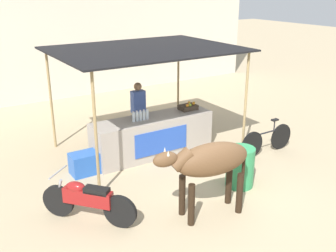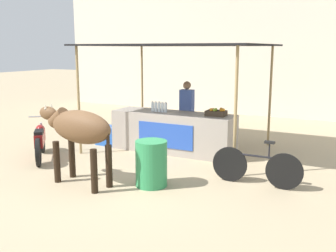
{
  "view_description": "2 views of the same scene",
  "coord_description": "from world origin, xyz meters",
  "px_view_note": "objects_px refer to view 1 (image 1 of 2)",
  "views": [
    {
      "loc": [
        -4.41,
        -5.5,
        3.96
      ],
      "look_at": [
        -0.13,
        1.29,
        1.04
      ],
      "focal_mm": 42.0,
      "sensor_mm": 36.0,
      "label": 1
    },
    {
      "loc": [
        4.1,
        -6.06,
        2.47
      ],
      "look_at": [
        0.47,
        1.02,
        0.89
      ],
      "focal_mm": 42.0,
      "sensor_mm": 36.0,
      "label": 2
    }
  ],
  "objects_px": {
    "vendor_behind_counter": "(138,113)",
    "water_barrel": "(240,167)",
    "cow": "(209,162)",
    "fruit_crate": "(188,107)",
    "bicycle_leaning": "(267,140)",
    "stall_counter": "(153,136)",
    "cooler_box": "(84,163)",
    "motorcycle_parked": "(87,199)"
  },
  "relations": [
    {
      "from": "vendor_behind_counter",
      "to": "cow",
      "type": "relative_size",
      "value": 0.89
    },
    {
      "from": "bicycle_leaning",
      "to": "motorcycle_parked",
      "type": "bearing_deg",
      "value": -174.6
    },
    {
      "from": "water_barrel",
      "to": "cow",
      "type": "bearing_deg",
      "value": -157.5
    },
    {
      "from": "fruit_crate",
      "to": "vendor_behind_counter",
      "type": "xyz_separation_m",
      "value": [
        -1.05,
        0.71,
        -0.18
      ]
    },
    {
      "from": "stall_counter",
      "to": "cow",
      "type": "bearing_deg",
      "value": -100.01
    },
    {
      "from": "vendor_behind_counter",
      "to": "water_barrel",
      "type": "distance_m",
      "value": 3.19
    },
    {
      "from": "vendor_behind_counter",
      "to": "stall_counter",
      "type": "bearing_deg",
      "value": -91.43
    },
    {
      "from": "stall_counter",
      "to": "cooler_box",
      "type": "distance_m",
      "value": 1.82
    },
    {
      "from": "fruit_crate",
      "to": "motorcycle_parked",
      "type": "distance_m",
      "value": 4.04
    },
    {
      "from": "stall_counter",
      "to": "vendor_behind_counter",
      "type": "height_order",
      "value": "vendor_behind_counter"
    },
    {
      "from": "fruit_crate",
      "to": "cow",
      "type": "distance_m",
      "value": 3.28
    },
    {
      "from": "motorcycle_parked",
      "to": "bicycle_leaning",
      "type": "xyz_separation_m",
      "value": [
        4.83,
        0.46,
        -0.08
      ]
    },
    {
      "from": "cow",
      "to": "vendor_behind_counter",
      "type": "bearing_deg",
      "value": 81.76
    },
    {
      "from": "cooler_box",
      "to": "cow",
      "type": "height_order",
      "value": "cow"
    },
    {
      "from": "water_barrel",
      "to": "motorcycle_parked",
      "type": "relative_size",
      "value": 0.59
    },
    {
      "from": "stall_counter",
      "to": "fruit_crate",
      "type": "xyz_separation_m",
      "value": [
        1.07,
        0.05,
        0.55
      ]
    },
    {
      "from": "fruit_crate",
      "to": "water_barrel",
      "type": "height_order",
      "value": "fruit_crate"
    },
    {
      "from": "cooler_box",
      "to": "water_barrel",
      "type": "relative_size",
      "value": 0.71
    },
    {
      "from": "vendor_behind_counter",
      "to": "bicycle_leaning",
      "type": "height_order",
      "value": "vendor_behind_counter"
    },
    {
      "from": "water_barrel",
      "to": "motorcycle_parked",
      "type": "bearing_deg",
      "value": 172.05
    },
    {
      "from": "fruit_crate",
      "to": "bicycle_leaning",
      "type": "bearing_deg",
      "value": -47.83
    },
    {
      "from": "cow",
      "to": "motorcycle_parked",
      "type": "height_order",
      "value": "cow"
    },
    {
      "from": "water_barrel",
      "to": "stall_counter",
      "type": "bearing_deg",
      "value": 107.21
    },
    {
      "from": "fruit_crate",
      "to": "cow",
      "type": "xyz_separation_m",
      "value": [
        -1.57,
        -2.88,
        -0.0
      ]
    },
    {
      "from": "vendor_behind_counter",
      "to": "motorcycle_parked",
      "type": "bearing_deg",
      "value": -132.73
    },
    {
      "from": "motorcycle_parked",
      "to": "vendor_behind_counter",
      "type": "bearing_deg",
      "value": 47.27
    },
    {
      "from": "water_barrel",
      "to": "fruit_crate",
      "type": "bearing_deg",
      "value": 81.59
    },
    {
      "from": "vendor_behind_counter",
      "to": "bicycle_leaning",
      "type": "relative_size",
      "value": 0.99
    },
    {
      "from": "stall_counter",
      "to": "motorcycle_parked",
      "type": "relative_size",
      "value": 2.11
    },
    {
      "from": "fruit_crate",
      "to": "cow",
      "type": "relative_size",
      "value": 0.24
    },
    {
      "from": "bicycle_leaning",
      "to": "water_barrel",
      "type": "bearing_deg",
      "value": -152.1
    },
    {
      "from": "cow",
      "to": "motorcycle_parked",
      "type": "relative_size",
      "value": 1.3
    },
    {
      "from": "cooler_box",
      "to": "bicycle_leaning",
      "type": "distance_m",
      "value": 4.42
    },
    {
      "from": "stall_counter",
      "to": "bicycle_leaning",
      "type": "distance_m",
      "value": 2.81
    },
    {
      "from": "cooler_box",
      "to": "motorcycle_parked",
      "type": "relative_size",
      "value": 0.42
    },
    {
      "from": "vendor_behind_counter",
      "to": "water_barrel",
      "type": "bearing_deg",
      "value": -77.16
    },
    {
      "from": "vendor_behind_counter",
      "to": "cooler_box",
      "type": "bearing_deg",
      "value": -154.95
    },
    {
      "from": "stall_counter",
      "to": "motorcycle_parked",
      "type": "distance_m",
      "value": 3.07
    },
    {
      "from": "fruit_crate",
      "to": "motorcycle_parked",
      "type": "height_order",
      "value": "fruit_crate"
    },
    {
      "from": "cooler_box",
      "to": "water_barrel",
      "type": "height_order",
      "value": "water_barrel"
    },
    {
      "from": "motorcycle_parked",
      "to": "bicycle_leaning",
      "type": "distance_m",
      "value": 4.85
    },
    {
      "from": "stall_counter",
      "to": "motorcycle_parked",
      "type": "xyz_separation_m",
      "value": [
        -2.42,
        -1.89,
        -0.05
      ]
    }
  ]
}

